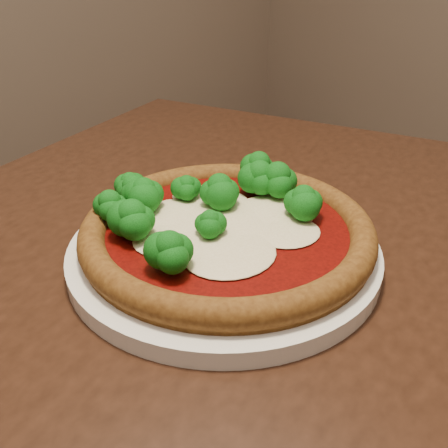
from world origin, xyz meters
TOP-DOWN VIEW (x-y plane):
  - dining_table at (0.16, 0.16)m, footprint 1.33×1.17m
  - plate at (0.23, 0.18)m, footprint 0.31×0.31m
  - pizza at (0.24, 0.20)m, footprint 0.30×0.30m

SIDE VIEW (x-z plane):
  - dining_table at x=0.16m, z-range 0.27..1.02m
  - plate at x=0.23m, z-range 0.75..0.77m
  - pizza at x=0.24m, z-range 0.75..0.82m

